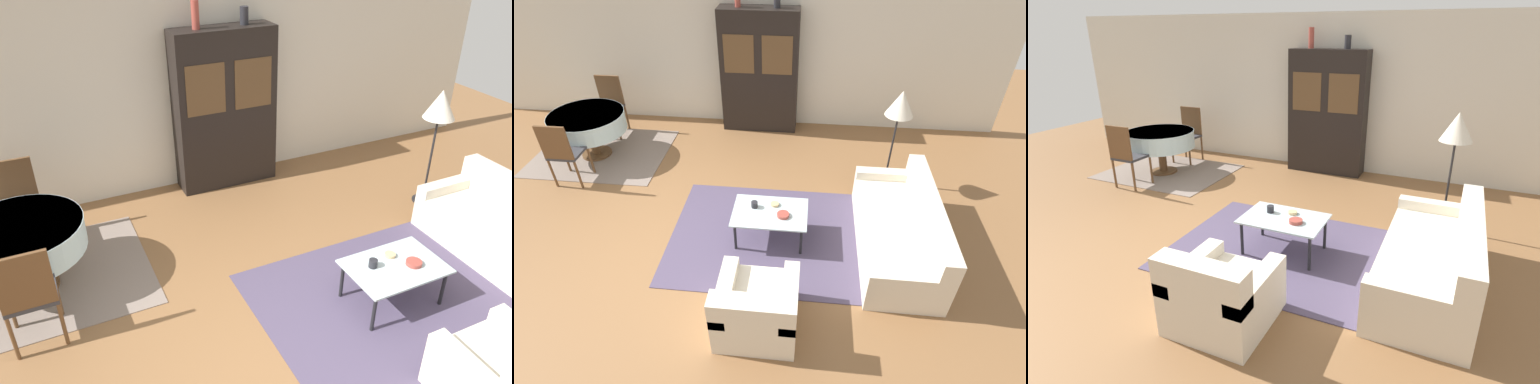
% 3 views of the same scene
% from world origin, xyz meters
% --- Properties ---
extents(ground_plane, '(14.00, 14.00, 0.00)m').
position_xyz_m(ground_plane, '(0.00, 0.00, 0.00)').
color(ground_plane, brown).
extents(wall_back, '(10.00, 0.06, 2.70)m').
position_xyz_m(wall_back, '(0.00, 3.63, 1.35)').
color(wall_back, beige).
rests_on(wall_back, ground_plane).
extents(area_rug, '(2.57, 2.00, 0.01)m').
position_xyz_m(area_rug, '(1.17, 0.40, 0.01)').
color(area_rug, '#4C425B').
rests_on(area_rug, ground_plane).
extents(dining_rug, '(2.19, 1.73, 0.01)m').
position_xyz_m(dining_rug, '(-1.91, 2.14, 0.01)').
color(dining_rug, gray).
rests_on(dining_rug, ground_plane).
extents(armchair, '(0.81, 0.82, 0.75)m').
position_xyz_m(armchair, '(1.18, -0.96, 0.29)').
color(armchair, beige).
rests_on(armchair, ground_plane).
extents(coffee_table, '(0.94, 0.63, 0.43)m').
position_xyz_m(coffee_table, '(1.18, 0.37, 0.39)').
color(coffee_table, black).
rests_on(coffee_table, area_rug).
extents(display_cabinet, '(1.34, 0.41, 2.12)m').
position_xyz_m(display_cabinet, '(0.68, 3.38, 1.06)').
color(display_cabinet, black).
rests_on(display_cabinet, ground_plane).
extents(dining_table, '(1.20, 1.20, 0.75)m').
position_xyz_m(dining_table, '(-1.98, 2.08, 0.61)').
color(dining_table, brown).
rests_on(dining_table, dining_rug).
extents(dining_chair_near, '(0.44, 0.44, 1.03)m').
position_xyz_m(dining_chair_near, '(-1.98, 1.26, 0.59)').
color(dining_chair_near, brown).
rests_on(dining_chair_near, dining_rug).
extents(dining_chair_far, '(0.44, 0.44, 1.03)m').
position_xyz_m(dining_chair_far, '(-1.98, 2.91, 0.59)').
color(dining_chair_far, brown).
rests_on(dining_chair_far, dining_rug).
extents(floor_lamp, '(0.38, 0.38, 1.52)m').
position_xyz_m(floor_lamp, '(2.81, 1.74, 1.28)').
color(floor_lamp, black).
rests_on(floor_lamp, ground_plane).
extents(cup, '(0.08, 0.08, 0.08)m').
position_xyz_m(cup, '(0.97, 0.45, 0.48)').
color(cup, '#232328').
rests_on(cup, coffee_table).
extents(bowl, '(0.15, 0.15, 0.04)m').
position_xyz_m(bowl, '(1.35, 0.31, 0.46)').
color(bowl, '#9E4238').
rests_on(bowl, coffee_table).
extents(bowl_small, '(0.11, 0.11, 0.03)m').
position_xyz_m(bowl_small, '(1.23, 0.51, 0.45)').
color(bowl_small, tan).
rests_on(bowl_small, coffee_table).
extents(vase_tall, '(0.09, 0.09, 0.33)m').
position_xyz_m(vase_tall, '(0.35, 3.38, 2.29)').
color(vase_tall, '#9E4238').
rests_on(vase_tall, display_cabinet).
extents(vase_short, '(0.11, 0.11, 0.22)m').
position_xyz_m(vase_short, '(0.98, 3.38, 2.23)').
color(vase_short, '#232328').
rests_on(vase_short, display_cabinet).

